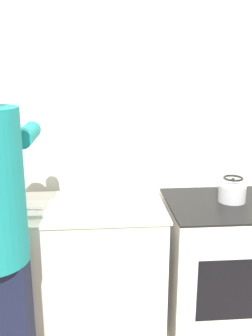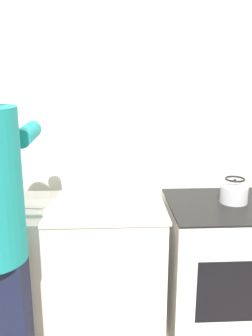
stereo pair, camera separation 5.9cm
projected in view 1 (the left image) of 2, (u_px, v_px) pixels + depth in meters
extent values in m
cube|color=silver|center=(102.00, 129.00, 2.54)|extent=(8.00, 0.05, 2.60)
cube|color=silver|center=(41.00, 278.00, 2.31)|extent=(1.48, 0.55, 0.90)
cube|color=beige|center=(37.00, 209.00, 2.20)|extent=(1.51, 0.57, 0.02)
cube|color=silver|center=(222.00, 267.00, 2.45)|extent=(0.74, 0.65, 0.87)
cube|color=black|center=(227.00, 204.00, 2.34)|extent=(0.74, 0.65, 0.01)
cube|color=black|center=(241.00, 289.00, 2.14)|extent=(0.52, 0.01, 0.38)
cylinder|color=teal|center=(28.00, 134.00, 1.88)|extent=(0.09, 0.30, 0.09)
cube|color=silver|center=(17.00, 210.00, 2.13)|extent=(0.38, 0.25, 0.02)
cube|color=silver|center=(31.00, 208.00, 2.12)|extent=(0.13, 0.05, 0.01)
cube|color=black|center=(13.00, 208.00, 2.13)|extent=(0.08, 0.04, 0.01)
cylinder|color=silver|center=(232.00, 193.00, 2.36)|extent=(0.17, 0.17, 0.11)
cone|color=silver|center=(233.00, 183.00, 2.34)|extent=(0.14, 0.14, 0.03)
sphere|color=black|center=(233.00, 180.00, 2.33)|extent=(0.02, 0.02, 0.02)
torus|color=black|center=(233.00, 178.00, 2.33)|extent=(0.12, 0.12, 0.01)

